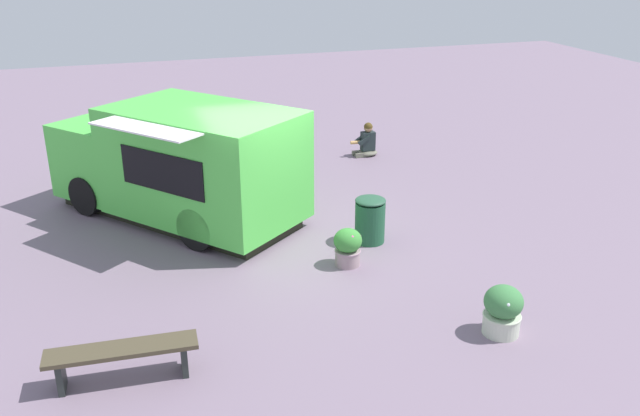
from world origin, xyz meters
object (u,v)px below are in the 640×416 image
object	(u,v)px
food_truck	(181,166)
plaza_bench	(122,355)
planter_flowering_near	(348,246)
person_customer	(367,143)
trash_bin	(370,219)
planter_flowering_far	(503,310)

from	to	relation	value
food_truck	plaza_bench	bearing A→B (deg)	164.53
planter_flowering_near	plaza_bench	distance (m)	4.43
person_customer	trash_bin	world-z (taller)	trash_bin
food_truck	person_customer	world-z (taller)	food_truck
plaza_bench	person_customer	bearing A→B (deg)	-39.29
person_customer	planter_flowering_near	distance (m)	6.28
trash_bin	planter_flowering_near	bearing A→B (deg)	137.18
planter_flowering_near	plaza_bench	bearing A→B (deg)	119.68
plaza_bench	planter_flowering_far	bearing A→B (deg)	-95.72
food_truck	planter_flowering_near	world-z (taller)	food_truck
trash_bin	food_truck	bearing A→B (deg)	54.26
planter_flowering_far	trash_bin	xyz separation A→B (m)	(3.49, 0.62, 0.07)
planter_flowering_near	planter_flowering_far	distance (m)	3.03
planter_flowering_near	person_customer	bearing A→B (deg)	-24.63
person_customer	plaza_bench	bearing A→B (deg)	140.71
food_truck	planter_flowering_near	distance (m)	3.94
person_customer	plaza_bench	xyz separation A→B (m)	(-7.90, 6.47, 0.04)
planter_flowering_far	trash_bin	distance (m)	3.55
planter_flowering_far	plaza_bench	distance (m)	5.22
food_truck	person_customer	distance (m)	5.74
planter_flowering_near	planter_flowering_far	size ratio (longest dim) A/B	0.90
planter_flowering_near	planter_flowering_far	world-z (taller)	planter_flowering_far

